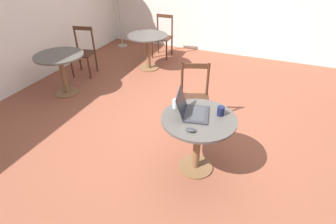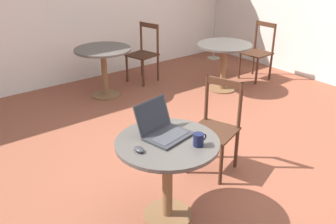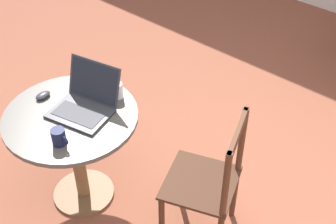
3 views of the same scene
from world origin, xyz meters
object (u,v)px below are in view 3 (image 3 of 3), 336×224
cafe_table_near (74,135)px  mug (59,137)px  chair_near_right (208,183)px  drinking_glass (118,91)px  mouse (43,95)px  laptop (85,103)px

cafe_table_near → mug: 0.32m
chair_near_right → drinking_glass: 0.78m
chair_near_right → cafe_table_near: bearing=-160.3°
chair_near_right → mug: (-0.67, -0.49, 0.32)m
cafe_table_near → mouse: 0.31m
laptop → drinking_glass: size_ratio=4.06×
chair_near_right → laptop: laptop is taller
chair_near_right → mouse: 1.14m
chair_near_right → laptop: (-0.78, -0.20, 0.32)m
cafe_table_near → chair_near_right: size_ratio=0.88×
cafe_table_near → mouse: (-0.25, 0.00, 0.18)m
chair_near_right → mug: chair_near_right is taller
laptop → drinking_glass: (0.06, 0.21, -0.00)m
mouse → mug: mug is taller
mouse → drinking_glass: (0.35, 0.30, 0.03)m
chair_near_right → drinking_glass: size_ratio=9.07×
cafe_table_near → mug: (0.14, -0.19, 0.21)m
mug → drinking_glass: bearing=95.2°
mug → cafe_table_near: bearing=126.2°
cafe_table_near → laptop: size_ratio=1.97×
cafe_table_near → laptop: 0.23m
laptop → drinking_glass: laptop is taller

